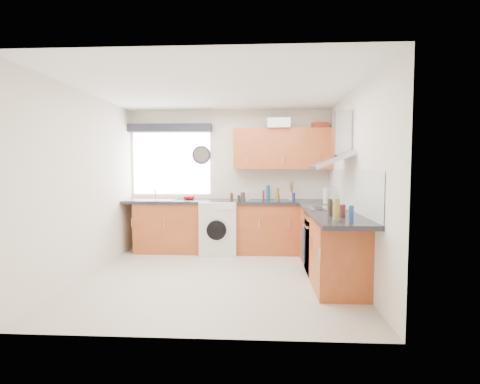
# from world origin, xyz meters

# --- Properties ---
(ground_plane) EXTENTS (3.60, 3.60, 0.00)m
(ground_plane) POSITION_xyz_m (0.00, 0.00, 0.00)
(ground_plane) COLOR beige
(ceiling) EXTENTS (3.60, 3.60, 0.02)m
(ceiling) POSITION_xyz_m (0.00, 0.00, 2.50)
(ceiling) COLOR white
(ceiling) RESTS_ON wall_back
(wall_back) EXTENTS (3.60, 0.02, 2.50)m
(wall_back) POSITION_xyz_m (0.00, 1.80, 1.25)
(wall_back) COLOR silver
(wall_back) RESTS_ON ground_plane
(wall_front) EXTENTS (3.60, 0.02, 2.50)m
(wall_front) POSITION_xyz_m (0.00, -1.80, 1.25)
(wall_front) COLOR silver
(wall_front) RESTS_ON ground_plane
(wall_left) EXTENTS (0.02, 3.60, 2.50)m
(wall_left) POSITION_xyz_m (-1.80, 0.00, 1.25)
(wall_left) COLOR silver
(wall_left) RESTS_ON ground_plane
(wall_right) EXTENTS (0.02, 3.60, 2.50)m
(wall_right) POSITION_xyz_m (1.80, 0.00, 1.25)
(wall_right) COLOR silver
(wall_right) RESTS_ON ground_plane
(window) EXTENTS (1.40, 0.02, 1.10)m
(window) POSITION_xyz_m (-1.05, 1.79, 1.55)
(window) COLOR beige
(window) RESTS_ON wall_back
(window_blind) EXTENTS (1.50, 0.18, 0.14)m
(window_blind) POSITION_xyz_m (-1.05, 1.70, 2.18)
(window_blind) COLOR #24232C
(window_blind) RESTS_ON wall_back
(splashback) EXTENTS (0.01, 3.00, 0.54)m
(splashback) POSITION_xyz_m (1.79, 0.30, 1.18)
(splashback) COLOR white
(splashback) RESTS_ON wall_right
(base_cab_back) EXTENTS (3.00, 0.58, 0.86)m
(base_cab_back) POSITION_xyz_m (-0.10, 1.51, 0.43)
(base_cab_back) COLOR #97411D
(base_cab_back) RESTS_ON ground_plane
(base_cab_corner) EXTENTS (0.60, 0.60, 0.86)m
(base_cab_corner) POSITION_xyz_m (1.50, 1.50, 0.43)
(base_cab_corner) COLOR #97411D
(base_cab_corner) RESTS_ON ground_plane
(base_cab_right) EXTENTS (0.58, 2.10, 0.86)m
(base_cab_right) POSITION_xyz_m (1.51, 0.15, 0.43)
(base_cab_right) COLOR #97411D
(base_cab_right) RESTS_ON ground_plane
(worktop_back) EXTENTS (3.60, 0.62, 0.05)m
(worktop_back) POSITION_xyz_m (0.00, 1.50, 0.89)
(worktop_back) COLOR black
(worktop_back) RESTS_ON base_cab_back
(worktop_right) EXTENTS (0.62, 2.42, 0.05)m
(worktop_right) POSITION_xyz_m (1.50, 0.00, 0.89)
(worktop_right) COLOR black
(worktop_right) RESTS_ON base_cab_right
(sink) EXTENTS (0.84, 0.46, 0.10)m
(sink) POSITION_xyz_m (-1.33, 1.50, 0.95)
(sink) COLOR #B3B5BC
(sink) RESTS_ON worktop_back
(oven) EXTENTS (0.56, 0.58, 0.85)m
(oven) POSITION_xyz_m (1.50, 0.30, 0.42)
(oven) COLOR black
(oven) RESTS_ON ground_plane
(hob_plate) EXTENTS (0.52, 0.52, 0.01)m
(hob_plate) POSITION_xyz_m (1.50, 0.30, 0.92)
(hob_plate) COLOR #B3B5BC
(hob_plate) RESTS_ON worktop_right
(extractor_hood) EXTENTS (0.52, 0.78, 0.66)m
(extractor_hood) POSITION_xyz_m (1.60, 0.30, 1.77)
(extractor_hood) COLOR #B3B5BC
(extractor_hood) RESTS_ON wall_right
(upper_cabinets) EXTENTS (1.70, 0.35, 0.70)m
(upper_cabinets) POSITION_xyz_m (0.95, 1.62, 1.80)
(upper_cabinets) COLOR #97411D
(upper_cabinets) RESTS_ON wall_back
(washing_machine) EXTENTS (0.64, 0.62, 0.90)m
(washing_machine) POSITION_xyz_m (-0.15, 1.40, 0.45)
(washing_machine) COLOR beige
(washing_machine) RESTS_ON ground_plane
(wall_clock) EXTENTS (0.33, 0.04, 0.33)m
(wall_clock) POSITION_xyz_m (-0.50, 1.76, 1.70)
(wall_clock) COLOR #24232C
(wall_clock) RESTS_ON wall_back
(casserole) EXTENTS (0.40, 0.29, 0.16)m
(casserole) POSITION_xyz_m (0.88, 1.52, 2.23)
(casserole) COLOR beige
(casserole) RESTS_ON upper_cabinets
(storage_box) EXTENTS (0.28, 0.25, 0.11)m
(storage_box) POSITION_xyz_m (1.60, 1.72, 2.21)
(storage_box) COLOR #BD412E
(storage_box) RESTS_ON upper_cabinets
(utensil_pot) EXTENTS (0.12, 0.12, 0.13)m
(utensil_pot) POSITION_xyz_m (1.11, 1.57, 0.98)
(utensil_pot) COLOR gray
(utensil_pot) RESTS_ON worktop_back
(kitchen_roll) EXTENTS (0.12, 0.12, 0.24)m
(kitchen_roll) POSITION_xyz_m (1.62, 1.05, 1.03)
(kitchen_roll) COLOR beige
(kitchen_roll) RESTS_ON worktop_right
(tomato_cluster) EXTENTS (0.21, 0.21, 0.08)m
(tomato_cluster) POSITION_xyz_m (-0.70, 1.60, 0.95)
(tomato_cluster) COLOR #BD080F
(tomato_cluster) RESTS_ON worktop_back
(jar_0) EXTENTS (0.07, 0.07, 0.25)m
(jar_0) POSITION_xyz_m (0.70, 1.70, 1.04)
(jar_0) COLOR navy
(jar_0) RESTS_ON worktop_back
(jar_1) EXTENTS (0.05, 0.05, 0.09)m
(jar_1) POSITION_xyz_m (0.88, 1.64, 0.96)
(jar_1) COLOR #331215
(jar_1) RESTS_ON worktop_back
(jar_2) EXTENTS (0.04, 0.04, 0.18)m
(jar_2) POSITION_xyz_m (0.62, 1.35, 1.00)
(jar_2) COLOR #541118
(jar_2) RESTS_ON worktop_back
(jar_3) EXTENTS (0.06, 0.06, 0.23)m
(jar_3) POSITION_xyz_m (0.85, 1.38, 1.02)
(jar_3) COLOR brown
(jar_3) RESTS_ON worktop_back
(jar_4) EXTENTS (0.06, 0.06, 0.18)m
(jar_4) POSITION_xyz_m (0.35, 1.46, 1.00)
(jar_4) COLOR #BAAE9E
(jar_4) RESTS_ON worktop_back
(jar_5) EXTENTS (0.04, 0.04, 0.10)m
(jar_5) POSITION_xyz_m (0.06, 1.69, 0.96)
(jar_5) COLOR #5B2720
(jar_5) RESTS_ON worktop_back
(jar_6) EXTENTS (0.05, 0.05, 0.13)m
(jar_6) POSITION_xyz_m (1.14, 1.53, 0.98)
(jar_6) COLOR navy
(jar_6) RESTS_ON worktop_back
(jar_7) EXTENTS (0.04, 0.04, 0.13)m
(jar_7) POSITION_xyz_m (0.05, 1.57, 0.97)
(jar_7) COLOR #5C2113
(jar_7) RESTS_ON worktop_back
(jar_8) EXTENTS (0.05, 0.05, 0.10)m
(jar_8) POSITION_xyz_m (0.20, 1.35, 0.96)
(jar_8) COLOR black
(jar_8) RESTS_ON worktop_back
(jar_9) EXTENTS (0.07, 0.07, 0.14)m
(jar_9) POSITION_xyz_m (0.27, 1.37, 0.98)
(jar_9) COLOR #332B1C
(jar_9) RESTS_ON worktop_back
(bottle_0) EXTENTS (0.07, 0.07, 0.15)m
(bottle_0) POSITION_xyz_m (1.52, -0.56, 0.98)
(bottle_0) COLOR #4D1C1B
(bottle_0) RESTS_ON worktop_right
(bottle_1) EXTENTS (0.06, 0.06, 0.20)m
(bottle_1) POSITION_xyz_m (1.40, -0.47, 1.01)
(bottle_1) COLOR #30271B
(bottle_1) RESTS_ON worktop_right
(bottle_2) EXTENTS (0.05, 0.05, 0.17)m
(bottle_2) POSITION_xyz_m (1.54, -0.91, 1.00)
(bottle_2) COLOR navy
(bottle_2) RESTS_ON worktop_right
(bottle_3) EXTENTS (0.06, 0.06, 0.24)m
(bottle_3) POSITION_xyz_m (1.40, -0.84, 1.03)
(bottle_3) COLOR olive
(bottle_3) RESTS_ON worktop_right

